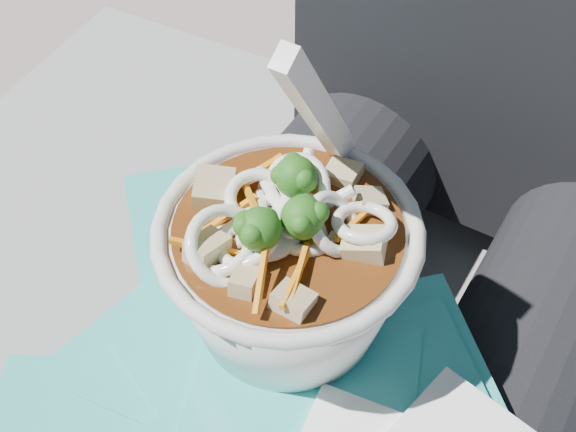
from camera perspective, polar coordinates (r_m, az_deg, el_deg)
The scene contains 4 objects.
lap at distance 0.55m, azimuth 3.65°, elevation -14.38°, with size 0.34×0.48×0.14m.
person_body at distance 0.58m, azimuth 8.12°, elevation -6.23°, with size 0.34×0.94×1.01m.
plastic_bag at distance 0.48m, azimuth -3.36°, elevation -12.05°, with size 0.32×0.39×0.02m.
udon_bowl at distance 0.45m, azimuth -0.03°, elevation -3.27°, with size 0.16×0.16×0.20m.
Camera 1 is at (0.10, -0.23, 1.03)m, focal length 50.00 mm.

